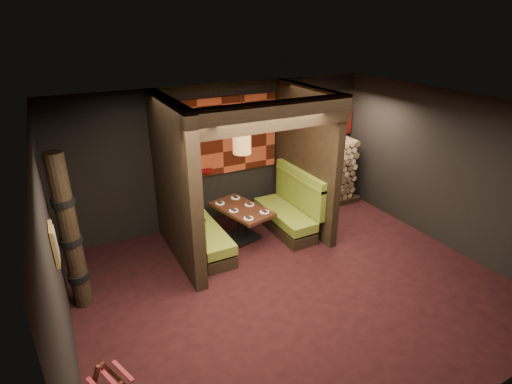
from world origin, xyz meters
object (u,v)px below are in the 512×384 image
object	(u,v)px
pendant_lamp	(242,141)
firewood_stack	(324,173)
totem_column	(70,235)
dining_table	(242,219)
booth_bench_left	(200,233)
booth_bench_right	(289,211)

from	to	relation	value
pendant_lamp	firewood_stack	distance (m)	2.74
pendant_lamp	totem_column	world-z (taller)	pendant_lamp
totem_column	firewood_stack	xyz separation A→B (m)	(5.33, 1.25, -0.44)
pendant_lamp	dining_table	bearing A→B (deg)	90.00
booth_bench_left	pendant_lamp	size ratio (longest dim) A/B	1.47
booth_bench_right	dining_table	xyz separation A→B (m)	(-1.00, 0.11, 0.03)
booth_bench_left	dining_table	xyz separation A→B (m)	(0.89, 0.11, 0.03)
totem_column	firewood_stack	size ratio (longest dim) A/B	1.39
dining_table	firewood_stack	distance (m)	2.45
booth_bench_right	totem_column	distance (m)	4.10
booth_bench_left	totem_column	size ratio (longest dim) A/B	0.67
booth_bench_right	totem_column	xyz separation A→B (m)	(-3.98, -0.55, 0.79)
firewood_stack	booth_bench_right	bearing A→B (deg)	-152.65
booth_bench_right	firewood_stack	xyz separation A→B (m)	(1.35, 0.70, 0.35)
dining_table	totem_column	xyz separation A→B (m)	(-2.98, -0.66, 0.76)
booth_bench_right	pendant_lamp	size ratio (longest dim) A/B	1.47
booth_bench_right	pendant_lamp	distance (m)	1.88
dining_table	firewood_stack	bearing A→B (deg)	14.12
dining_table	pendant_lamp	size ratio (longest dim) A/B	1.26
booth_bench_left	totem_column	bearing A→B (deg)	-165.25
booth_bench_left	dining_table	distance (m)	0.90
booth_bench_right	pendant_lamp	xyz separation A→B (m)	(-1.00, 0.06, 1.59)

